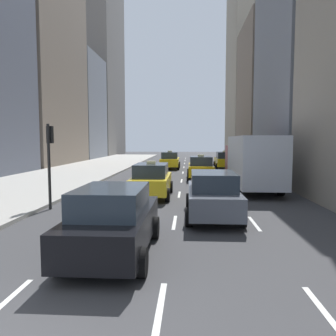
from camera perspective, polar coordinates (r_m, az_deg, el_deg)
The scene contains 12 objects.
sidewalk_left at distance 32.17m, azimuth -14.71°, elevation -0.38°, with size 8.00×66.00×0.15m, color #ADAAA3.
lane_markings at distance 26.58m, azimuth 2.51°, elevation -1.44°, with size 5.72×56.00×0.01m.
building_row_left at distance 44.09m, azimuth -20.94°, elevation 21.61°, with size 6.00×71.22×36.92m.
building_row_right at distance 32.24m, azimuth 21.20°, elevation 23.15°, with size 6.00×52.32×35.00m.
taxi_lead at distance 16.83m, azimuth -2.87°, elevation -2.10°, with size 2.02×4.40×1.87m.
taxi_second at distance 24.57m, azimuth 5.70°, elevation 0.07°, with size 2.02×4.40×1.87m.
taxi_third at distance 33.39m, azimuth 0.34°, elevation 1.35°, with size 2.02×4.40×1.87m.
taxi_fourth at distance 34.19m, azimuth 9.81°, elevation 1.36°, with size 2.02×4.40×1.87m.
sedan_black_near at distance 12.48m, azimuth 7.78°, elevation -4.55°, with size 2.02×4.73×1.74m.
sedan_silver_behind at distance 8.48m, azimuth -9.46°, elevation -8.98°, with size 2.02×4.47×1.77m.
box_truck at distance 19.94m, azimuth 14.32°, elevation 1.23°, with size 2.58×8.40×3.15m.
traffic_light_pole at distance 14.64m, azimuth -19.92°, elevation 2.58°, with size 0.24×0.42×3.60m.
Camera 1 is at (3.08, -3.42, 2.91)m, focal length 35.00 mm.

